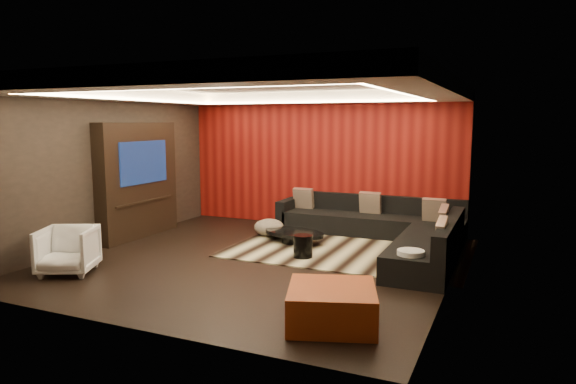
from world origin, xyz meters
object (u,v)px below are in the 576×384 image
at_px(coffee_table, 294,237).
at_px(sectional_sofa, 389,231).
at_px(white_side_table, 410,267).
at_px(orange_ottoman, 332,306).
at_px(drum_stool, 303,246).
at_px(armchair, 68,250).

height_order(coffee_table, sectional_sofa, sectional_sofa).
bearing_deg(white_side_table, orange_ottoman, -106.12).
xyz_separation_m(drum_stool, orange_ottoman, (1.32, -2.40, 0.01)).
height_order(white_side_table, orange_ottoman, white_side_table).
bearing_deg(sectional_sofa, white_side_table, -69.68).
bearing_deg(drum_stool, orange_ottoman, -61.21).
relative_size(white_side_table, orange_ottoman, 0.49).
distance_m(coffee_table, armchair, 3.84).
bearing_deg(orange_ottoman, coffee_table, 119.47).
xyz_separation_m(coffee_table, drum_stool, (0.55, -0.90, 0.08)).
relative_size(drum_stool, orange_ottoman, 0.39).
distance_m(armchair, sectional_sofa, 5.35).
bearing_deg(coffee_table, white_side_table, -32.11).
height_order(coffee_table, orange_ottoman, orange_ottoman).
relative_size(orange_ottoman, sectional_sofa, 0.26).
distance_m(drum_stool, armchair, 3.58).
xyz_separation_m(coffee_table, orange_ottoman, (1.87, -3.30, 0.09)).
distance_m(coffee_table, drum_stool, 1.06).
height_order(drum_stool, armchair, armchair).
bearing_deg(drum_stool, sectional_sofa, 53.76).
bearing_deg(sectional_sofa, armchair, -137.24).
relative_size(white_side_table, sectional_sofa, 0.13).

